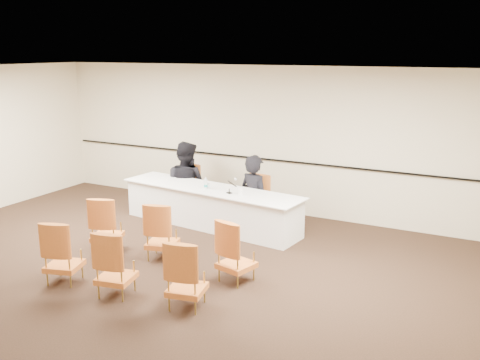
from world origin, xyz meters
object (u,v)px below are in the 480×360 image
(aud_chair_front_mid, at_px, (162,230))
(panelist_second_chair, at_px, (186,188))
(panelist_main, at_px, (254,203))
(aud_chair_front_right, at_px, (236,250))
(aud_chair_front_left, at_px, (107,224))
(aud_chair_back_right, at_px, (187,273))
(drinking_glass, at_px, (208,186))
(coffee_cup, at_px, (240,192))
(water_bottle, at_px, (206,183))
(panelist_main_chair, at_px, (254,200))
(panel_table, at_px, (211,207))
(panelist_second, at_px, (186,187))
(aud_chair_back_mid, at_px, (116,262))
(aud_chair_back_left, at_px, (63,251))
(microphone, at_px, (229,186))

(aud_chair_front_mid, bearing_deg, panelist_second_chair, 99.15)
(panelist_main, distance_m, aud_chair_front_right, 2.65)
(aud_chair_front_left, bearing_deg, aud_chair_back_right, -46.16)
(drinking_glass, xyz_separation_m, coffee_cup, (0.76, -0.16, 0.01))
(coffee_cup, bearing_deg, water_bottle, 173.93)
(panelist_main_chair, xyz_separation_m, aud_chair_front_right, (0.93, -2.48, 0.00))
(panel_table, relative_size, coffee_cup, 29.94)
(panelist_main, relative_size, panelist_second, 0.96)
(panelist_main_chair, xyz_separation_m, aud_chair_back_mid, (-0.33, -3.64, 0.00))
(aud_chair_back_left, height_order, aud_chair_back_mid, same)
(panelist_second_chair, xyz_separation_m, aud_chair_back_right, (2.42, -3.69, 0.00))
(water_bottle, xyz_separation_m, aud_chair_back_right, (1.47, -2.92, -0.39))
(panelist_main_chair, xyz_separation_m, panelist_second, (-1.69, 0.19, 0.01))
(panelist_second, height_order, aud_chair_front_left, panelist_second)
(coffee_cup, height_order, aud_chair_front_left, aud_chair_front_left)
(aud_chair_back_right, bearing_deg, panelist_main_chair, 89.57)
(panelist_second_chair, relative_size, aud_chair_front_left, 1.00)
(aud_chair_front_right, relative_size, aud_chair_back_mid, 1.00)
(aud_chair_front_mid, distance_m, aud_chair_back_right, 1.79)
(aud_chair_front_left, relative_size, aud_chair_front_right, 1.00)
(water_bottle, bearing_deg, panelist_main, 38.32)
(aud_chair_back_mid, bearing_deg, microphone, 75.33)
(drinking_glass, xyz_separation_m, aud_chair_front_right, (1.65, -1.97, -0.33))
(coffee_cup, bearing_deg, aud_chair_front_right, -64.04)
(coffee_cup, relative_size, aud_chair_front_right, 0.13)
(water_bottle, xyz_separation_m, coffee_cup, (0.78, -0.08, -0.05))
(panel_table, height_order, panelist_main, panelist_main)
(aud_chair_front_mid, height_order, aud_chair_back_left, same)
(microphone, height_order, coffee_cup, microphone)
(panel_table, height_order, panelist_second, panelist_second)
(panelist_second, relative_size, water_bottle, 8.87)
(microphone, bearing_deg, aud_chair_back_right, -49.91)
(aud_chair_front_left, bearing_deg, aud_chair_front_mid, -12.42)
(panel_table, bearing_deg, aud_chair_front_right, -44.63)
(panelist_main, bearing_deg, aud_chair_back_mid, 103.58)
(panel_table, xyz_separation_m, aud_chair_back_mid, (0.36, -3.16, 0.10))
(panelist_main_chair, relative_size, aud_chair_front_left, 1.00)
(panelist_second_chair, distance_m, microphone, 1.78)
(coffee_cup, relative_size, aud_chair_front_mid, 0.13)
(panelist_main_chair, bearing_deg, microphone, -99.31)
(panelist_second_chair, distance_m, aud_chair_back_left, 3.88)
(drinking_glass, height_order, aud_chair_back_right, aud_chair_back_right)
(aud_chair_front_mid, bearing_deg, aud_chair_back_mid, -96.77)
(aud_chair_front_left, bearing_deg, microphone, 30.72)
(panelist_main_chair, distance_m, aud_chair_back_left, 3.88)
(panelist_second, relative_size, aud_chair_front_right, 2.05)
(panelist_second, bearing_deg, water_bottle, 143.36)
(panelist_main_chair, bearing_deg, aud_chair_front_right, -63.15)
(water_bottle, height_order, aud_chair_back_left, water_bottle)
(panelist_main_chair, distance_m, panelist_second_chair, 1.70)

